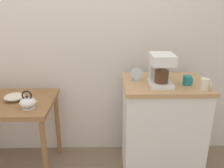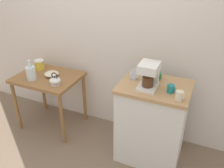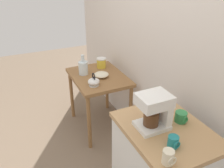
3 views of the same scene
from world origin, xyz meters
The scene contains 12 objects.
ground_plane centered at (0.00, 0.00, 0.00)m, with size 8.00×8.00×0.00m, color #7A6651.
back_wall centered at (0.10, 0.49, 1.40)m, with size 4.40×0.10×2.80m, color silver.
wooden_table centered at (-0.60, 0.07, 0.64)m, with size 0.78×0.61×0.74m.
bowl_stoneware centered at (-0.56, 0.09, 0.77)m, with size 0.18×0.18×0.06m.
teakettle centered at (-0.38, -0.07, 0.79)m, with size 0.16×0.13×0.15m.
glass_carafe_vase centered at (-0.72, -0.07, 0.83)m, with size 0.11×0.11×0.25m.
canister_enamel centered at (-0.82, 0.20, 0.80)m, with size 0.12×0.12×0.13m.
coffee_maker centered at (0.70, -0.02, 1.06)m, with size 0.18×0.22×0.26m.
mug_small_cream centered at (1.02, -0.15, 0.97)m, with size 0.08×0.07×0.09m.
mug_dark_teal centered at (0.92, -0.03, 0.96)m, with size 0.08×0.07×0.08m.
mug_tall_green centered at (0.73, 0.18, 0.96)m, with size 0.09×0.09×0.08m.
table_clock centered at (0.52, 0.08, 0.97)m, with size 0.10×0.05×0.12m.
Camera 3 is at (1.78, -0.85, 1.94)m, focal length 37.28 mm.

